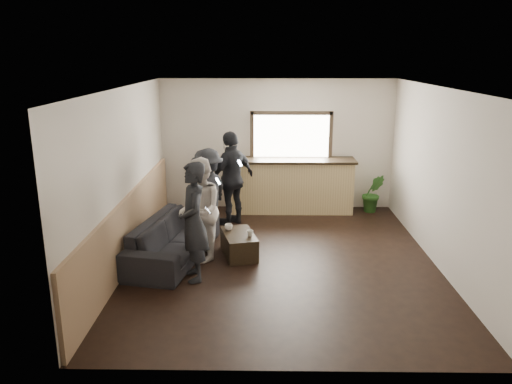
{
  "coord_description": "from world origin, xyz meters",
  "views": [
    {
      "loc": [
        -0.29,
        -7.66,
        3.3
      ],
      "look_at": [
        -0.42,
        0.4,
        1.06
      ],
      "focal_mm": 35.0,
      "sensor_mm": 36.0,
      "label": 1
    }
  ],
  "objects_px": {
    "coffee_table": "(239,244)",
    "person_b": "(200,210)",
    "bar_counter": "(291,182)",
    "person_a": "(193,222)",
    "cup_a": "(229,227)",
    "potted_plant": "(373,193)",
    "person_c": "(208,192)",
    "sofa": "(174,239)",
    "person_d": "(232,179)",
    "cup_b": "(250,233)"
  },
  "relations": [
    {
      "from": "cup_a",
      "to": "person_c",
      "type": "bearing_deg",
      "value": 116.96
    },
    {
      "from": "cup_a",
      "to": "potted_plant",
      "type": "height_order",
      "value": "potted_plant"
    },
    {
      "from": "bar_counter",
      "to": "person_b",
      "type": "xyz_separation_m",
      "value": [
        -1.62,
        -2.67,
        0.21
      ]
    },
    {
      "from": "bar_counter",
      "to": "cup_a",
      "type": "xyz_separation_m",
      "value": [
        -1.18,
        -2.33,
        -0.2
      ]
    },
    {
      "from": "potted_plant",
      "to": "person_a",
      "type": "relative_size",
      "value": 0.46
    },
    {
      "from": "sofa",
      "to": "potted_plant",
      "type": "relative_size",
      "value": 2.77
    },
    {
      "from": "coffee_table",
      "to": "person_b",
      "type": "bearing_deg",
      "value": -164.46
    },
    {
      "from": "potted_plant",
      "to": "person_d",
      "type": "xyz_separation_m",
      "value": [
        -2.97,
        -0.83,
        0.52
      ]
    },
    {
      "from": "sofa",
      "to": "cup_b",
      "type": "height_order",
      "value": "sofa"
    },
    {
      "from": "sofa",
      "to": "person_c",
      "type": "relative_size",
      "value": 1.41
    },
    {
      "from": "person_b",
      "to": "person_d",
      "type": "distance_m",
      "value": 1.84
    },
    {
      "from": "sofa",
      "to": "cup_b",
      "type": "distance_m",
      "value": 1.27
    },
    {
      "from": "coffee_table",
      "to": "person_a",
      "type": "xyz_separation_m",
      "value": [
        -0.62,
        -0.91,
        0.71
      ]
    },
    {
      "from": "person_c",
      "to": "coffee_table",
      "type": "bearing_deg",
      "value": 55.28
    },
    {
      "from": "person_a",
      "to": "person_c",
      "type": "xyz_separation_m",
      "value": [
        -0.0,
        1.94,
        -0.08
      ]
    },
    {
      "from": "person_b",
      "to": "person_d",
      "type": "xyz_separation_m",
      "value": [
        0.42,
        1.79,
        0.08
      ]
    },
    {
      "from": "sofa",
      "to": "person_b",
      "type": "relative_size",
      "value": 1.36
    },
    {
      "from": "person_a",
      "to": "person_b",
      "type": "distance_m",
      "value": 0.74
    },
    {
      "from": "sofa",
      "to": "person_d",
      "type": "bearing_deg",
      "value": -15.02
    },
    {
      "from": "sofa",
      "to": "potted_plant",
      "type": "height_order",
      "value": "potted_plant"
    },
    {
      "from": "coffee_table",
      "to": "potted_plant",
      "type": "relative_size",
      "value": 1.05
    },
    {
      "from": "sofa",
      "to": "person_d",
      "type": "xyz_separation_m",
      "value": [
        0.87,
        1.75,
        0.6
      ]
    },
    {
      "from": "person_a",
      "to": "person_b",
      "type": "relative_size",
      "value": 1.06
    },
    {
      "from": "person_c",
      "to": "person_a",
      "type": "bearing_deg",
      "value": 24.12
    },
    {
      "from": "sofa",
      "to": "cup_b",
      "type": "bearing_deg",
      "value": -77.84
    },
    {
      "from": "coffee_table",
      "to": "person_c",
      "type": "bearing_deg",
      "value": 121.17
    },
    {
      "from": "sofa",
      "to": "person_d",
      "type": "height_order",
      "value": "person_d"
    },
    {
      "from": "bar_counter",
      "to": "person_c",
      "type": "relative_size",
      "value": 1.65
    },
    {
      "from": "sofa",
      "to": "cup_b",
      "type": "xyz_separation_m",
      "value": [
        1.26,
        0.02,
        0.1
      ]
    },
    {
      "from": "cup_a",
      "to": "person_d",
      "type": "xyz_separation_m",
      "value": [
        -0.02,
        1.45,
        0.49
      ]
    },
    {
      "from": "cup_b",
      "to": "person_b",
      "type": "xyz_separation_m",
      "value": [
        -0.81,
        -0.06,
        0.42
      ]
    },
    {
      "from": "bar_counter",
      "to": "person_a",
      "type": "bearing_deg",
      "value": -115.48
    },
    {
      "from": "person_b",
      "to": "person_c",
      "type": "xyz_separation_m",
      "value": [
        -0.0,
        1.2,
        -0.03
      ]
    },
    {
      "from": "potted_plant",
      "to": "person_c",
      "type": "distance_m",
      "value": 3.69
    },
    {
      "from": "cup_a",
      "to": "person_a",
      "type": "distance_m",
      "value": 1.25
    },
    {
      "from": "cup_a",
      "to": "person_a",
      "type": "height_order",
      "value": "person_a"
    },
    {
      "from": "bar_counter",
      "to": "potted_plant",
      "type": "xyz_separation_m",
      "value": [
        1.76,
        -0.05,
        -0.22
      ]
    },
    {
      "from": "cup_b",
      "to": "bar_counter",
      "type": "bearing_deg",
      "value": 72.71
    },
    {
      "from": "sofa",
      "to": "bar_counter",
      "type": "bearing_deg",
      "value": -27.0
    },
    {
      "from": "cup_a",
      "to": "sofa",
      "type": "bearing_deg",
      "value": -161.51
    },
    {
      "from": "coffee_table",
      "to": "person_b",
      "type": "relative_size",
      "value": 0.51
    },
    {
      "from": "sofa",
      "to": "cup_b",
      "type": "relative_size",
      "value": 22.25
    },
    {
      "from": "potted_plant",
      "to": "cup_a",
      "type": "bearing_deg",
      "value": -142.25
    },
    {
      "from": "person_d",
      "to": "person_a",
      "type": "bearing_deg",
      "value": 33.14
    },
    {
      "from": "sofa",
      "to": "person_d",
      "type": "distance_m",
      "value": 2.04
    },
    {
      "from": "person_b",
      "to": "person_c",
      "type": "relative_size",
      "value": 1.04
    },
    {
      "from": "bar_counter",
      "to": "coffee_table",
      "type": "distance_m",
      "value": 2.72
    },
    {
      "from": "coffee_table",
      "to": "cup_b",
      "type": "bearing_deg",
      "value": -30.49
    },
    {
      "from": "bar_counter",
      "to": "potted_plant",
      "type": "relative_size",
      "value": 3.24
    },
    {
      "from": "person_a",
      "to": "person_d",
      "type": "bearing_deg",
      "value": 155.25
    }
  ]
}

